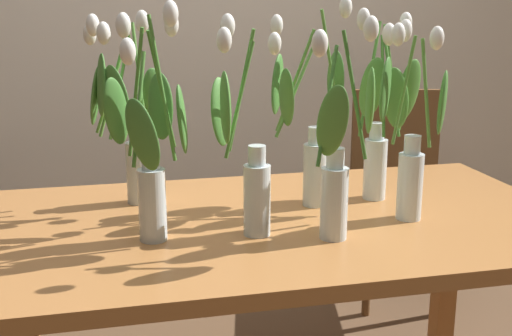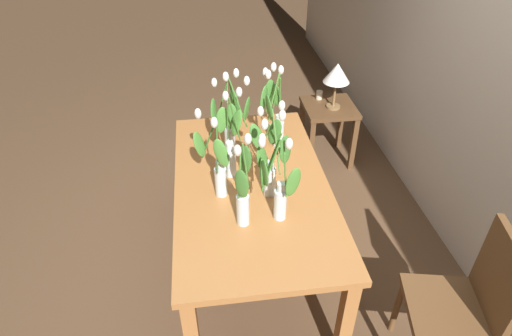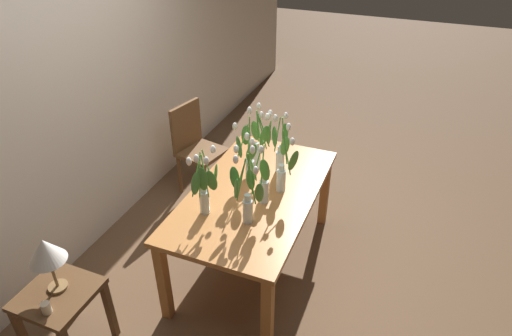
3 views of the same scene
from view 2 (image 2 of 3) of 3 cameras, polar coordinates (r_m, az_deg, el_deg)
ground_plane at (r=3.04m, az=-0.52°, el=-12.97°), size 18.00×18.00×0.00m
dining_table at (r=2.58m, az=-0.60°, el=-3.51°), size 1.60×0.90×0.74m
tulip_vase_0 at (r=2.33m, az=-5.19°, el=-0.10°), size 0.21×0.21×0.54m
tulip_vase_1 at (r=2.14m, az=2.61°, el=-2.20°), size 0.20×0.23×0.56m
tulip_vase_2 at (r=2.75m, az=2.49°, el=7.30°), size 0.24×0.18×0.55m
tulip_vase_3 at (r=2.51m, az=-3.45°, el=2.83°), size 0.15×0.18×0.54m
tulip_vase_4 at (r=2.32m, az=2.00°, el=0.89°), size 0.26×0.22×0.59m
tulip_vase_5 at (r=2.14m, az=-1.73°, el=-3.68°), size 0.21×0.11×0.52m
tulip_vase_6 at (r=2.68m, az=-3.41°, el=6.27°), size 0.22×0.27×0.57m
dining_chair at (r=2.44m, az=26.30°, el=-15.57°), size 0.48×0.48×0.93m
side_table at (r=3.85m, az=9.61°, el=6.63°), size 0.44×0.44×0.55m
table_lamp at (r=3.64m, az=10.74°, el=12.19°), size 0.22×0.22×0.40m
pillar_candle at (r=3.88m, az=8.42°, el=9.60°), size 0.06×0.06×0.07m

